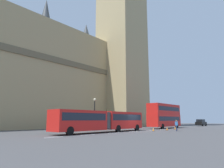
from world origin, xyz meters
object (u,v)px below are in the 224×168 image
sedan_lead (201,123)px  traffic_cone_west (153,129)px  articulated_bus (103,120)px  traffic_cone_east (175,128)px  traffic_cone_middle (167,129)px  pedestrian_near_cones (176,125)px  double_decker_bus (164,115)px  street_lamp (95,112)px

sedan_lead → traffic_cone_west: (-32.47, -3.46, -0.63)m
articulated_bus → traffic_cone_east: bearing=-13.6°
articulated_bus → traffic_cone_east: articulated_bus is taller
articulated_bus → sedan_lead: articulated_bus is taller
traffic_cone_middle → traffic_cone_east: bearing=5.5°
sedan_lead → pedestrian_near_cones: (-30.07, -6.16, -0.00)m
sedan_lead → traffic_cone_east: sedan_lead is taller
traffic_cone_east → double_decker_bus: bearing=48.7°
double_decker_bus → traffic_cone_west: bearing=-161.6°
traffic_cone_west → traffic_cone_east: same height
traffic_cone_west → traffic_cone_middle: size_ratio=1.00×
street_lamp → pedestrian_near_cones: street_lamp is taller
double_decker_bus → street_lamp: bearing=164.1°
traffic_cone_west → street_lamp: street_lamp is taller
sedan_lead → street_lamp: bearing=172.8°
traffic_cone_east → street_lamp: bearing=146.8°
sedan_lead → traffic_cone_east: size_ratio=7.59×
traffic_cone_middle → pedestrian_near_cones: bearing=-122.0°
pedestrian_near_cones → articulated_bus: bearing=147.1°
sedan_lead → traffic_cone_middle: 28.90m
sedan_lead → traffic_cone_east: bearing=-172.0°
traffic_cone_middle → traffic_cone_east: size_ratio=1.00×
street_lamp → traffic_cone_west: bearing=-60.0°
articulated_bus → street_lamp: size_ratio=3.06×
pedestrian_near_cones → traffic_cone_west: bearing=131.6°
sedan_lead → traffic_cone_west: size_ratio=7.59×
articulated_bus → double_decker_bus: double_decker_bus is taller
double_decker_bus → traffic_cone_east: size_ratio=17.50×
traffic_cone_east → traffic_cone_west: bearing=180.0°
traffic_cone_middle → street_lamp: size_ratio=0.11×
traffic_cone_east → traffic_cone_middle: bearing=-174.5°
double_decker_bus → traffic_cone_west: double_decker_bus is taller
articulated_bus → double_decker_bus: size_ratio=1.59×
traffic_cone_middle → street_lamp: (-8.56, 8.58, 2.77)m
articulated_bus → traffic_cone_west: (7.46, -3.68, -1.46)m
articulated_bus → sedan_lead: 39.94m
double_decker_bus → pedestrian_near_cones: bearing=-143.6°
double_decker_bus → street_lamp: 16.42m
sedan_lead → traffic_cone_middle: (-28.63, -3.85, -0.63)m
articulated_bus → traffic_cone_west: bearing=-26.3°
double_decker_bus → pedestrian_near_cones: (-8.66, -6.39, -1.80)m
traffic_cone_west → pedestrian_near_cones: size_ratio=0.34×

